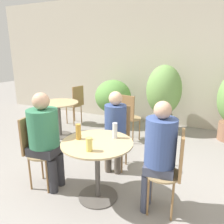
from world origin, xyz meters
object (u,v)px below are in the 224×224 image
at_px(bistro_chair_3, 129,114).
at_px(seated_person_1, 115,124).
at_px(potted_plant_0, 113,98).
at_px(bistro_chair_1, 118,131).
at_px(bistro_chair_4, 76,102).
at_px(seated_person_0, 159,148).
at_px(cafe_table_near, 97,156).
at_px(cafe_table_far, 59,111).
at_px(seated_person_2, 45,134).
at_px(bistro_chair_0, 172,166).
at_px(potted_plant_1, 164,94).
at_px(beer_glass_0, 89,144).
at_px(beer_glass_1, 115,131).
at_px(beer_glass_2, 78,132).
at_px(bistro_chair_2, 36,145).

bearing_deg(bistro_chair_3, seated_person_1, 111.87).
bearing_deg(potted_plant_0, bistro_chair_1, -63.13).
distance_m(bistro_chair_4, seated_person_0, 3.25).
xyz_separation_m(cafe_table_near, bistro_chair_4, (-1.78, 2.20, 0.02)).
xyz_separation_m(cafe_table_far, seated_person_2, (0.98, -1.51, 0.20)).
bearing_deg(cafe_table_near, bistro_chair_1, 96.83).
distance_m(cafe_table_near, bistro_chair_4, 2.83).
height_order(bistro_chair_0, potted_plant_1, potted_plant_1).
xyz_separation_m(bistro_chair_4, potted_plant_0, (0.80, 0.35, 0.09)).
bearing_deg(beer_glass_0, potted_plant_1, 87.00).
height_order(cafe_table_near, potted_plant_1, potted_plant_1).
bearing_deg(beer_glass_0, bistro_chair_0, 22.85).
xyz_separation_m(cafe_table_far, bistro_chair_4, (-0.11, 0.78, 0.03)).
distance_m(bistro_chair_3, beer_glass_1, 1.60).
relative_size(bistro_chair_0, beer_glass_2, 5.12).
xyz_separation_m(seated_person_1, beer_glass_1, (0.21, -0.49, 0.10)).
distance_m(bistro_chair_4, beer_glass_2, 2.71).
xyz_separation_m(bistro_chair_3, seated_person_2, (-0.41, -1.80, 0.18)).
xyz_separation_m(bistro_chair_4, beer_glass_0, (1.81, -2.44, 0.23)).
relative_size(bistro_chair_2, seated_person_0, 0.75).
bearing_deg(bistro_chair_1, beer_glass_1, -76.65).
bearing_deg(potted_plant_1, beer_glass_0, -93.00).
height_order(beer_glass_2, potted_plant_1, potted_plant_1).
distance_m(seated_person_0, potted_plant_1, 2.56).
distance_m(bistro_chair_3, beer_glass_0, 1.99).
relative_size(potted_plant_0, potted_plant_1, 0.74).
relative_size(bistro_chair_0, bistro_chair_3, 1.00).
distance_m(cafe_table_near, bistro_chair_3, 1.74).
height_order(bistro_chair_3, potted_plant_1, potted_plant_1).
bearing_deg(beer_glass_2, seated_person_0, 5.99).
distance_m(cafe_table_near, beer_glass_0, 0.34).
xyz_separation_m(beer_glass_1, potted_plant_0, (-1.11, 2.36, -0.16)).
relative_size(beer_glass_1, potted_plant_0, 0.17).
bearing_deg(bistro_chair_0, cafe_table_near, -90.00).
height_order(bistro_chair_1, bistro_chair_3, same).
height_order(bistro_chair_1, bistro_chair_4, same).
xyz_separation_m(beer_glass_0, beer_glass_2, (-0.27, 0.22, 0.02)).
relative_size(bistro_chair_3, beer_glass_0, 6.42).
bearing_deg(bistro_chair_1, potted_plant_0, 110.04).
bearing_deg(beer_glass_2, bistro_chair_3, 91.09).
bearing_deg(bistro_chair_3, beer_glass_1, 116.41).
xyz_separation_m(bistro_chair_4, seated_person_2, (1.10, -2.29, 0.18)).
relative_size(bistro_chair_1, bistro_chair_3, 1.00).
xyz_separation_m(seated_person_0, potted_plant_1, (-0.50, 2.51, 0.09)).
distance_m(seated_person_0, beer_glass_2, 0.92).
relative_size(beer_glass_2, potted_plant_0, 0.17).
bearing_deg(beer_glass_0, bistro_chair_4, 126.66).
height_order(bistro_chair_1, bistro_chair_2, same).
bearing_deg(seated_person_0, seated_person_2, -90.00).
relative_size(bistro_chair_1, beer_glass_2, 5.12).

